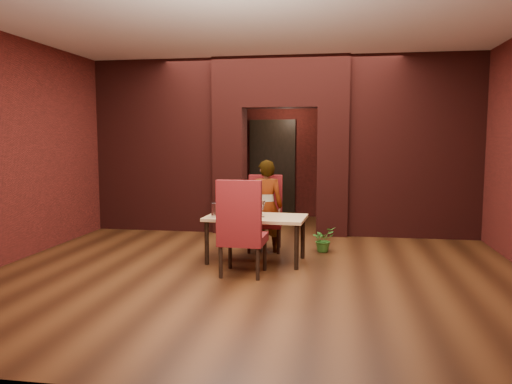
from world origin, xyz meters
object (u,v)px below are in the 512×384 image
at_px(chair_far, 265,213).
at_px(chair_near, 243,227).
at_px(potted_plant, 323,239).
at_px(wine_glass_c, 262,209).
at_px(water_bottle, 231,205).
at_px(person_seated, 266,206).
at_px(wine_glass_a, 242,208).
at_px(wine_glass_b, 261,209).
at_px(wine_bucket, 217,210).
at_px(dining_table, 256,239).

bearing_deg(chair_far, chair_near, -97.37).
relative_size(chair_far, potted_plant, 3.03).
distance_m(wine_glass_c, water_bottle, 0.49).
distance_m(person_seated, wine_glass_a, 0.64).
xyz_separation_m(chair_far, potted_plant, (0.91, 0.06, -0.39)).
relative_size(chair_near, wine_glass_b, 6.74).
relative_size(wine_glass_a, potted_plant, 0.58).
height_order(chair_near, wine_bucket, chair_near).
bearing_deg(wine_glass_c, chair_far, 95.60).
xyz_separation_m(chair_far, wine_glass_c, (0.08, -0.78, 0.18)).
distance_m(chair_far, person_seated, 0.15).
xyz_separation_m(dining_table, wine_glass_c, (0.10, -0.07, 0.44)).
bearing_deg(wine_glass_b, water_bottle, -171.83).
relative_size(water_bottle, potted_plant, 0.71).
distance_m(chair_far, wine_glass_c, 0.80).
distance_m(chair_far, chair_near, 1.41).
bearing_deg(chair_near, wine_glass_c, -101.14).
distance_m(chair_near, wine_glass_c, 0.66).
bearing_deg(chair_near, chair_far, -90.69).
distance_m(wine_bucket, water_bottle, 0.27).
height_order(wine_bucket, potted_plant, wine_bucket).
relative_size(person_seated, wine_glass_c, 6.14).
height_order(chair_far, wine_glass_c, chair_far).
relative_size(dining_table, potted_plant, 3.62).
xyz_separation_m(person_seated, wine_bucket, (-0.58, -0.80, 0.04)).
bearing_deg(water_bottle, chair_near, -66.82).
distance_m(dining_table, chair_near, 0.75).
bearing_deg(wine_glass_a, wine_bucket, -145.86).
xyz_separation_m(chair_near, water_bottle, (-0.32, 0.75, 0.17)).
height_order(wine_glass_c, water_bottle, water_bottle).
height_order(wine_glass_c, potted_plant, wine_glass_c).
bearing_deg(dining_table, person_seated, 88.57).
relative_size(person_seated, wine_glass_b, 7.74).
relative_size(chair_far, wine_glass_a, 5.27).
distance_m(wine_glass_a, wine_bucket, 0.39).
xyz_separation_m(water_bottle, potted_plant, (1.30, 0.72, -0.60)).
bearing_deg(chair_near, person_seated, -92.33).
bearing_deg(wine_bucket, potted_plant, 32.78).
distance_m(wine_glass_a, wine_glass_c, 0.33).
xyz_separation_m(wine_bucket, water_bottle, (0.15, 0.22, 0.04)).
bearing_deg(person_seated, chair_far, -69.90).
bearing_deg(chair_near, dining_table, -92.05).
relative_size(dining_table, chair_far, 1.19).
bearing_deg(wine_glass_a, potted_plant, 32.39).
height_order(dining_table, wine_glass_a, wine_glass_a).
relative_size(chair_near, wine_glass_a, 5.59).
height_order(chair_near, water_bottle, chair_near).
relative_size(chair_far, wine_glass_b, 6.36).
relative_size(dining_table, wine_glass_a, 6.28).
xyz_separation_m(dining_table, wine_glass_b, (0.06, 0.12, 0.42)).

